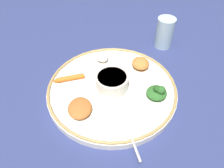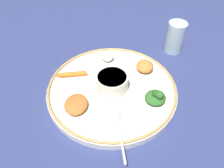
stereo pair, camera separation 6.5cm
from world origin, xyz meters
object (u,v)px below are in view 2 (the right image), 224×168
Objects in this scene: carrot_near_spoon at (71,74)px; drinking_glass at (175,39)px; center_bowl at (112,82)px; greens_pile at (156,97)px; spoon at (119,124)px.

carrot_near_spoon is 0.38m from drinking_glass.
drinking_glass reaches higher than center_bowl.
drinking_glass is at bearing -160.45° from center_bowl.
carrot_near_spoon is (0.18, -0.19, -0.01)m from greens_pile.
center_bowl is 0.98× the size of carrot_near_spoon.
greens_pile is (-0.09, 0.10, -0.01)m from center_bowl.
greens_pile is 0.28m from drinking_glass.
drinking_glass is (-0.38, -0.01, 0.02)m from carrot_near_spoon.
spoon is at bearing 103.75° from carrot_near_spoon.
greens_pile is (-0.13, -0.03, 0.01)m from spoon.
drinking_glass reaches higher than carrot_near_spoon.
drinking_glass reaches higher than spoon.
center_bowl is 0.60× the size of spoon.
spoon is (0.04, 0.13, -0.02)m from center_bowl.
center_bowl is at bearing 134.28° from carrot_near_spoon.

